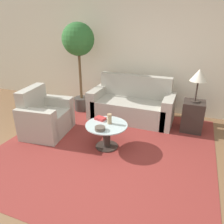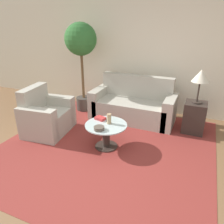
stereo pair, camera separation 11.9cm
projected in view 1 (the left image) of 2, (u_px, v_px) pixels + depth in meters
name	position (u px, v px, depth m)	size (l,w,h in m)	color
ground_plane	(94.00, 178.00, 3.01)	(14.00, 14.00, 0.00)	brown
wall_back	(146.00, 54.00, 4.88)	(10.00, 0.06, 2.60)	beige
rug	(107.00, 146.00, 3.76)	(3.48, 3.45, 0.01)	maroon
sofa_main	(132.00, 105.00, 4.74)	(1.77, 0.78, 0.92)	#B2AD9E
armchair	(44.00, 118.00, 4.13)	(0.82, 0.99, 0.88)	#B2AD9E
coffee_table	(107.00, 133.00, 3.65)	(0.70, 0.70, 0.43)	#332823
side_table	(193.00, 116.00, 4.21)	(0.40, 0.40, 0.60)	#332823
table_lamp	(199.00, 76.00, 3.90)	(0.30, 0.30, 0.62)	#332823
potted_plant	(79.00, 47.00, 4.72)	(0.70, 0.70, 1.98)	#3D3833
vase	(109.00, 119.00, 3.59)	(0.07, 0.07, 0.17)	tan
bowl	(100.00, 128.00, 3.40)	(0.17, 0.17, 0.06)	brown
book_stack	(100.00, 118.00, 3.76)	(0.20, 0.16, 0.05)	#BC3333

